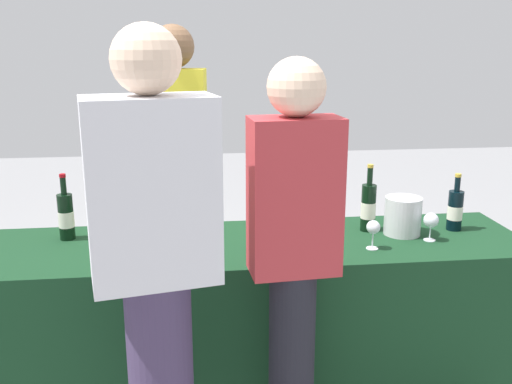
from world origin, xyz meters
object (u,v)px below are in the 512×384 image
Objects in this scene: wine_bottle_0 at (66,216)px; wine_glass_2 at (431,221)px; wine_bottle_1 at (160,217)px; wine_bottle_3 at (277,212)px; wine_bottle_6 at (455,210)px; wine_glass_1 at (373,228)px; guest_1 at (294,247)px; wine_bottle_5 at (368,207)px; guest_0 at (155,259)px; wine_glass_0 at (275,234)px; server_pouring at (177,165)px; ice_bucket at (403,216)px; wine_bottle_2 at (186,214)px; wine_bottle_4 at (300,213)px.

wine_glass_2 is at bearing -7.46° from wine_bottle_0.
wine_bottle_1 is 1.05× the size of wine_bottle_3.
wine_bottle_0 is 1.77m from wine_glass_2.
wine_bottle_3 is at bearing 176.77° from wine_bottle_6.
wine_glass_1 is at bearing -155.93° from wine_bottle_6.
wine_bottle_5 is at bearing 47.80° from guest_1.
wine_bottle_0 is 2.33× the size of wine_glass_2.
wine_glass_1 is 0.08× the size of guest_0.
wine_bottle_0 reaches higher than wine_bottle_6.
wine_bottle_5 reaches higher than wine_glass_2.
wine_bottle_3 is 0.29m from wine_glass_0.
wine_bottle_3 is at bearing 146.01° from wine_glass_1.
wine_glass_1 is (-0.50, -0.23, -0.01)m from wine_bottle_6.
server_pouring is (0.53, 0.46, 0.14)m from wine_bottle_0.
wine_bottle_0 is 1.06× the size of wine_bottle_3.
wine_bottle_5 is 0.83m from guest_1.
wine_glass_1 is (0.41, -0.28, -0.01)m from wine_bottle_3.
wine_bottle_5 reaches higher than ice_bucket.
wine_bottle_2 is 0.82m from guest_1.
guest_1 is at bearing -93.13° from wine_bottle_3.
server_pouring is at bearing 81.47° from wine_bottle_1.
wine_bottle_2 is 1.01× the size of wine_bottle_4.
wine_glass_2 is (0.31, 0.08, -0.00)m from wine_glass_1.
wine_bottle_6 is 1.52m from server_pouring.
guest_0 reaches higher than wine_bottle_3.
wine_bottle_0 reaches higher than wine_bottle_3.
guest_1 is at bearing -139.14° from wine_glass_1.
wine_bottle_2 is 0.93m from wine_bottle_5.
wine_bottle_0 reaches higher than wine_bottle_1.
wine_bottle_1 reaches higher than wine_glass_0.
wine_bottle_1 is at bearing 177.51° from ice_bucket.
wine_glass_0 is at bearing -166.48° from wine_bottle_6.
wine_bottle_3 is 0.75m from wine_glass_2.
wine_bottle_2 reaches higher than wine_glass_1.
server_pouring reaches higher than ice_bucket.
wine_bottle_5 is at bearing 153.89° from ice_bucket.
guest_0 is (-0.50, -0.53, 0.11)m from wine_glass_0.
wine_bottle_3 is at bearing 166.08° from wine_bottle_4.
wine_glass_0 is at bearing 34.93° from guest_0.
wine_bottle_2 is 1.63× the size of ice_bucket.
wine_bottle_0 is 1.11× the size of wine_bottle_6.
ice_bucket is at bearing -172.94° from wine_bottle_6.
wine_bottle_3 is at bearing -1.78° from wine_bottle_0.
wine_bottle_6 is at bearing 7.06° from ice_bucket.
wine_bottle_1 is at bearing -179.35° from wine_bottle_4.
guest_1 reaches higher than wine_glass_2.
guest_1 is at bearing -103.07° from wine_bottle_4.
wine_bottle_2 is 1.20m from wine_glass_2.
wine_bottle_5 is 2.49× the size of wine_glass_1.
wine_bottle_1 reaches higher than wine_bottle_4.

